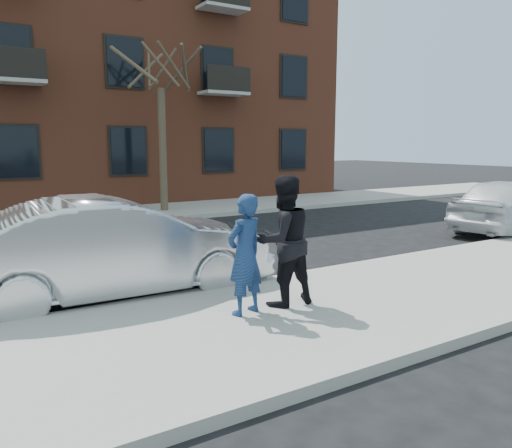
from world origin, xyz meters
TOP-DOWN VIEW (x-y plane):
  - ground at (0.00, 0.00)m, footprint 100.00×100.00m
  - near_sidewalk at (0.00, -0.25)m, footprint 50.00×3.50m
  - near_curb at (0.00, 1.55)m, footprint 50.00×0.10m
  - far_sidewalk at (0.00, 11.25)m, footprint 50.00×3.50m
  - far_curb at (0.00, 9.45)m, footprint 50.00×0.10m
  - apartment_building at (2.00, 18.00)m, footprint 24.30×10.30m
  - street_tree at (4.50, 11.00)m, footprint 3.60×3.60m
  - silver_sedan at (0.30, 2.30)m, footprint 5.02×1.89m
  - white_car at (11.49, 2.51)m, footprint 4.81×2.62m
  - man_hoodie at (1.43, 0.13)m, footprint 0.70×0.55m
  - man_peacoat at (2.11, 0.20)m, footprint 0.93×0.73m

SIDE VIEW (x-z plane):
  - ground at x=0.00m, z-range 0.00..0.00m
  - near_sidewalk at x=0.00m, z-range 0.00..0.15m
  - near_curb at x=0.00m, z-range 0.00..0.15m
  - far_sidewalk at x=0.00m, z-range 0.00..0.15m
  - far_curb at x=0.00m, z-range 0.00..0.15m
  - white_car at x=11.49m, z-range 0.00..1.55m
  - silver_sedan at x=0.30m, z-range 0.00..1.64m
  - man_hoodie at x=1.43m, z-range 0.15..1.82m
  - man_peacoat at x=2.11m, z-range 0.15..2.05m
  - street_tree at x=4.50m, z-range 2.12..8.92m
  - apartment_building at x=2.00m, z-range 0.01..12.31m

